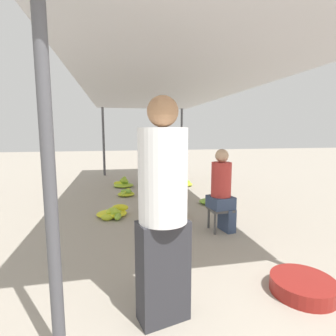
# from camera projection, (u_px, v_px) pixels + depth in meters

# --- Properties ---
(canopy_post_front_left) EXTENTS (0.08, 0.08, 2.34)m
(canopy_post_front_left) POSITION_uv_depth(u_px,v_px,m) (50.00, 190.00, 1.58)
(canopy_post_front_left) COLOR #4C4C51
(canopy_post_front_left) RESTS_ON ground
(canopy_post_back_left) EXTENTS (0.08, 0.08, 2.34)m
(canopy_post_back_left) POSITION_uv_depth(u_px,v_px,m) (104.00, 142.00, 9.00)
(canopy_post_back_left) COLOR #4C4C51
(canopy_post_back_left) RESTS_ON ground
(canopy_post_back_right) EXTENTS (0.08, 0.08, 2.34)m
(canopy_post_back_right) POSITION_uv_depth(u_px,v_px,m) (182.00, 141.00, 9.54)
(canopy_post_back_right) COLOR #4C4C51
(canopy_post_back_right) RESTS_ON ground
(canopy_tarp) EXTENTS (3.17, 8.04, 0.04)m
(canopy_tarp) POSITION_uv_depth(u_px,v_px,m) (163.00, 91.00, 5.40)
(canopy_tarp) COLOR #B2B2B7
(canopy_tarp) RESTS_ON canopy_post_front_left
(vendor_foreground) EXTENTS (0.46, 0.46, 1.78)m
(vendor_foreground) POSITION_uv_depth(u_px,v_px,m) (163.00, 209.00, 2.02)
(vendor_foreground) COLOR #2D2D33
(vendor_foreground) RESTS_ON ground
(stool) EXTENTS (0.34, 0.34, 0.36)m
(stool) POSITION_uv_depth(u_px,v_px,m) (220.00, 212.00, 4.01)
(stool) COLOR #4C4C4C
(stool) RESTS_ON ground
(vendor_seated) EXTENTS (0.39, 0.39, 1.26)m
(vendor_seated) POSITION_uv_depth(u_px,v_px,m) (222.00, 189.00, 3.97)
(vendor_seated) COLOR #384766
(vendor_seated) RESTS_ON ground
(basin_black) EXTENTS (0.59, 0.59, 0.14)m
(basin_black) POSITION_uv_depth(u_px,v_px,m) (303.00, 286.00, 2.47)
(basin_black) COLOR maroon
(basin_black) RESTS_ON ground
(banana_pile_left_0) EXTENTS (0.58, 0.60, 0.19)m
(banana_pile_left_0) POSITION_uv_depth(u_px,v_px,m) (113.00, 213.00, 4.70)
(banana_pile_left_0) COLOR #8CBC33
(banana_pile_left_0) RESTS_ON ground
(banana_pile_left_1) EXTENTS (0.57, 0.52, 0.30)m
(banana_pile_left_1) POSITION_uv_depth(u_px,v_px,m) (123.00, 184.00, 7.24)
(banana_pile_left_1) COLOR yellow
(banana_pile_left_1) RESTS_ON ground
(banana_pile_left_2) EXTENTS (0.40, 0.46, 0.18)m
(banana_pile_left_2) POSITION_uv_depth(u_px,v_px,m) (126.00, 193.00, 6.20)
(banana_pile_left_2) COLOR #B2CB2C
(banana_pile_left_2) RESTS_ON ground
(banana_pile_right_0) EXTENTS (0.42, 0.50, 0.28)m
(banana_pile_right_0) POSITION_uv_depth(u_px,v_px,m) (185.00, 182.00, 7.37)
(banana_pile_right_0) COLOR #ACC92D
(banana_pile_right_0) RESTS_ON ground
(banana_pile_right_1) EXTENTS (0.52, 0.62, 0.19)m
(banana_pile_right_1) POSITION_uv_depth(u_px,v_px,m) (212.00, 201.00, 5.52)
(banana_pile_right_1) COLOR #9EC330
(banana_pile_right_1) RESTS_ON ground
(banana_pile_right_2) EXTENTS (0.44, 0.43, 0.21)m
(banana_pile_right_2) POSITION_uv_depth(u_px,v_px,m) (171.00, 177.00, 8.47)
(banana_pile_right_2) COLOR #78B437
(banana_pile_right_2) RESTS_ON ground
(crate_near) EXTENTS (0.40, 0.40, 0.21)m
(crate_near) POSITION_uv_depth(u_px,v_px,m) (164.00, 193.00, 6.05)
(crate_near) COLOR olive
(crate_near) RESTS_ON ground
(crate_mid) EXTENTS (0.47, 0.47, 0.18)m
(crate_mid) POSITION_uv_depth(u_px,v_px,m) (168.00, 212.00, 4.67)
(crate_mid) COLOR #9E7A4C
(crate_mid) RESTS_ON ground
(shopper_walking_mid) EXTENTS (0.42, 0.42, 1.57)m
(shopper_walking_mid) POSITION_uv_depth(u_px,v_px,m) (146.00, 156.00, 7.47)
(shopper_walking_mid) COLOR #2D2D33
(shopper_walking_mid) RESTS_ON ground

